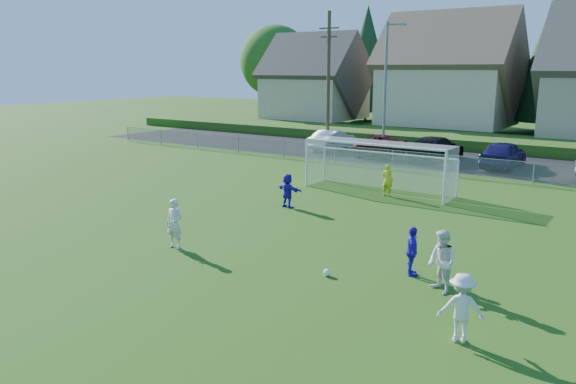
{
  "coord_description": "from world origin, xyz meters",
  "views": [
    {
      "loc": [
        11.77,
        -9.1,
        5.99
      ],
      "look_at": [
        0.0,
        8.0,
        1.4
      ],
      "focal_mm": 35.0,
      "sensor_mm": 36.0,
      "label": 1
    }
  ],
  "objects_px": {
    "goalkeeper": "(388,180)",
    "car_e": "(503,154)",
    "player_white_b": "(442,262)",
    "player_blue_a": "(412,251)",
    "player_white_a": "(174,224)",
    "car_d": "(435,148)",
    "player_blue_b": "(288,191)",
    "soccer_goal": "(380,159)",
    "player_white_c": "(462,308)",
    "car_c": "(383,145)",
    "soccer_ball": "(327,273)",
    "car_b": "(332,140)"
  },
  "relations": [
    {
      "from": "car_d",
      "to": "car_e",
      "type": "height_order",
      "value": "car_e"
    },
    {
      "from": "player_blue_a",
      "to": "car_d",
      "type": "xyz_separation_m",
      "value": [
        -6.96,
        20.91,
        0.06
      ]
    },
    {
      "from": "player_white_c",
      "to": "player_blue_a",
      "type": "bearing_deg",
      "value": -75.17
    },
    {
      "from": "player_white_c",
      "to": "car_c",
      "type": "height_order",
      "value": "player_white_c"
    },
    {
      "from": "player_white_a",
      "to": "car_d",
      "type": "height_order",
      "value": "player_white_a"
    },
    {
      "from": "soccer_ball",
      "to": "car_d",
      "type": "distance_m",
      "value": 22.93
    },
    {
      "from": "player_white_a",
      "to": "player_blue_a",
      "type": "relative_size",
      "value": 1.15
    },
    {
      "from": "goalkeeper",
      "to": "car_e",
      "type": "relative_size",
      "value": 0.32
    },
    {
      "from": "goalkeeper",
      "to": "car_e",
      "type": "bearing_deg",
      "value": -100.12
    },
    {
      "from": "player_blue_b",
      "to": "goalkeeper",
      "type": "bearing_deg",
      "value": -108.97
    },
    {
      "from": "player_blue_b",
      "to": "goalkeeper",
      "type": "xyz_separation_m",
      "value": [
        2.67,
        4.52,
        0.03
      ]
    },
    {
      "from": "soccer_goal",
      "to": "player_blue_b",
      "type": "bearing_deg",
      "value": -108.92
    },
    {
      "from": "soccer_goal",
      "to": "player_white_c",
      "type": "bearing_deg",
      "value": -58.04
    },
    {
      "from": "car_c",
      "to": "car_e",
      "type": "distance_m",
      "value": 8.22
    },
    {
      "from": "player_white_b",
      "to": "player_white_c",
      "type": "distance_m",
      "value": 2.84
    },
    {
      "from": "goalkeeper",
      "to": "car_d",
      "type": "distance_m",
      "value": 11.76
    },
    {
      "from": "player_white_c",
      "to": "player_white_b",
      "type": "bearing_deg",
      "value": -84.5
    },
    {
      "from": "player_white_c",
      "to": "car_d",
      "type": "xyz_separation_m",
      "value": [
        -9.46,
        24.16,
        0.01
      ]
    },
    {
      "from": "player_blue_a",
      "to": "car_d",
      "type": "distance_m",
      "value": 22.03
    },
    {
      "from": "player_white_c",
      "to": "car_d",
      "type": "distance_m",
      "value": 25.94
    },
    {
      "from": "player_white_b",
      "to": "goalkeeper",
      "type": "relative_size",
      "value": 1.12
    },
    {
      "from": "soccer_ball",
      "to": "player_white_b",
      "type": "bearing_deg",
      "value": 12.89
    },
    {
      "from": "player_white_b",
      "to": "player_blue_a",
      "type": "distance_m",
      "value": 1.38
    },
    {
      "from": "soccer_ball",
      "to": "player_blue_a",
      "type": "height_order",
      "value": "player_blue_a"
    },
    {
      "from": "car_c",
      "to": "car_d",
      "type": "bearing_deg",
      "value": 174.05
    },
    {
      "from": "player_blue_a",
      "to": "player_blue_b",
      "type": "xyz_separation_m",
      "value": [
        -7.73,
        4.78,
        0.01
      ]
    },
    {
      "from": "player_white_a",
      "to": "player_white_c",
      "type": "relative_size",
      "value": 1.06
    },
    {
      "from": "player_blue_a",
      "to": "goalkeeper",
      "type": "distance_m",
      "value": 10.59
    },
    {
      "from": "player_blue_b",
      "to": "car_e",
      "type": "bearing_deg",
      "value": -96.21
    },
    {
      "from": "car_c",
      "to": "car_d",
      "type": "height_order",
      "value": "car_d"
    },
    {
      "from": "player_blue_b",
      "to": "car_c",
      "type": "xyz_separation_m",
      "value": [
        -3.08,
        16.23,
        -0.01
      ]
    },
    {
      "from": "car_c",
      "to": "soccer_goal",
      "type": "bearing_deg",
      "value": 110.05
    },
    {
      "from": "player_white_b",
      "to": "player_blue_b",
      "type": "bearing_deg",
      "value": -176.19
    },
    {
      "from": "player_white_b",
      "to": "car_c",
      "type": "xyz_separation_m",
      "value": [
        -11.97,
        21.76,
        -0.13
      ]
    },
    {
      "from": "player_white_c",
      "to": "player_blue_a",
      "type": "xyz_separation_m",
      "value": [
        -2.5,
        3.25,
        -0.06
      ]
    },
    {
      "from": "goalkeeper",
      "to": "car_c",
      "type": "relative_size",
      "value": 0.29
    },
    {
      "from": "player_white_b",
      "to": "goalkeeper",
      "type": "height_order",
      "value": "player_white_b"
    },
    {
      "from": "car_c",
      "to": "player_white_b",
      "type": "bearing_deg",
      "value": 114.4
    },
    {
      "from": "car_d",
      "to": "car_b",
      "type": "bearing_deg",
      "value": -0.11
    },
    {
      "from": "player_white_c",
      "to": "goalkeeper",
      "type": "xyz_separation_m",
      "value": [
        -7.56,
        12.56,
        -0.02
      ]
    },
    {
      "from": "player_white_a",
      "to": "player_blue_b",
      "type": "bearing_deg",
      "value": 83.45
    },
    {
      "from": "player_white_b",
      "to": "car_b",
      "type": "bearing_deg",
      "value": 162.02
    },
    {
      "from": "player_white_a",
      "to": "soccer_goal",
      "type": "xyz_separation_m",
      "value": [
        1.75,
        12.28,
        0.78
      ]
    },
    {
      "from": "soccer_ball",
      "to": "player_blue_b",
      "type": "bearing_deg",
      "value": 132.44
    },
    {
      "from": "goalkeeper",
      "to": "car_c",
      "type": "height_order",
      "value": "goalkeeper"
    },
    {
      "from": "soccer_ball",
      "to": "car_b",
      "type": "relative_size",
      "value": 0.05
    },
    {
      "from": "car_d",
      "to": "soccer_goal",
      "type": "xyz_separation_m",
      "value": [
        1.08,
        -10.73,
        0.82
      ]
    },
    {
      "from": "goalkeeper",
      "to": "soccer_ball",
      "type": "bearing_deg",
      "value": 107.81
    },
    {
      "from": "player_white_a",
      "to": "car_d",
      "type": "bearing_deg",
      "value": 80.97
    },
    {
      "from": "player_white_a",
      "to": "player_blue_b",
      "type": "xyz_separation_m",
      "value": [
        -0.1,
        6.89,
        -0.1
      ]
    }
  ]
}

